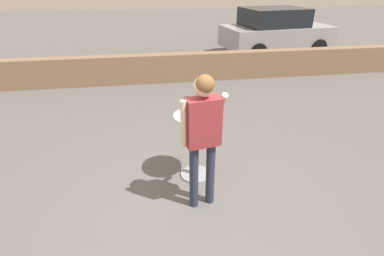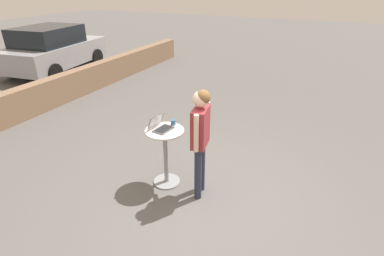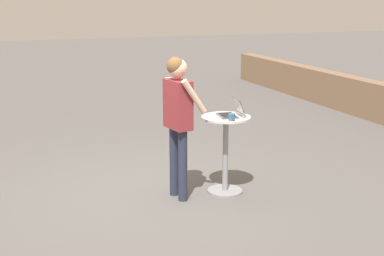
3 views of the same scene
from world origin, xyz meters
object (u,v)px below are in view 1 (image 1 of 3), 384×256
object	(u,v)px
coffee_mug	(213,112)
standing_person	(203,127)
laptop	(196,109)
cafe_table	(196,140)
parked_car_near_street	(275,31)

from	to	relation	value
coffee_mug	standing_person	xyz separation A→B (m)	(-0.25, -0.58, 0.08)
standing_person	laptop	bearing A→B (deg)	87.25
cafe_table	laptop	size ratio (longest dim) A/B	2.77
laptop	parked_car_near_street	size ratio (longest dim) A/B	0.09
cafe_table	laptop	xyz separation A→B (m)	(0.01, 0.07, 0.43)
coffee_mug	parked_car_near_street	world-z (taller)	parked_car_near_street
coffee_mug	parked_car_near_street	xyz separation A→B (m)	(3.93, 7.12, -0.21)
coffee_mug	standing_person	bearing A→B (deg)	-113.45
cafe_table	parked_car_near_street	size ratio (longest dim) A/B	0.24
standing_person	coffee_mug	bearing A→B (deg)	66.55
laptop	parked_car_near_street	xyz separation A→B (m)	(4.15, 7.02, -0.22)
laptop	coffee_mug	bearing A→B (deg)	-24.99
parked_car_near_street	coffee_mug	bearing A→B (deg)	-118.92
standing_person	parked_car_near_street	xyz separation A→B (m)	(4.18, 7.70, -0.29)
coffee_mug	standing_person	world-z (taller)	standing_person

